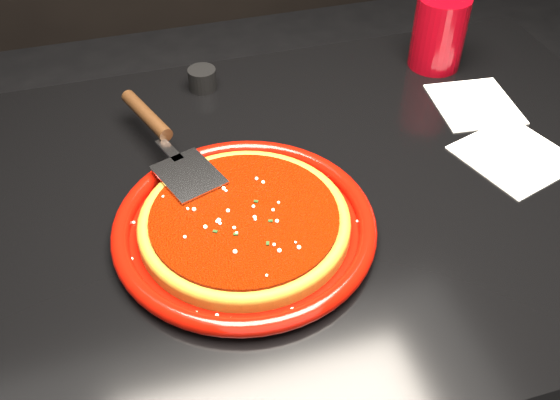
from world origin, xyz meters
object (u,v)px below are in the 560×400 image
at_px(table, 298,333).
at_px(cup, 439,32).
at_px(plate, 245,226).
at_px(ramekin, 202,79).
at_px(pizza_server, 167,140).

bearing_deg(table, cup, 37.51).
distance_m(table, cup, 0.63).
height_order(plate, cup, cup).
xyz_separation_m(table, cup, (0.35, 0.27, 0.44)).
distance_m(cup, ramekin, 0.45).
xyz_separation_m(plate, pizza_server, (-0.08, 0.18, 0.03)).
xyz_separation_m(pizza_server, cup, (0.53, 0.15, 0.02)).
bearing_deg(ramekin, pizza_server, -115.06).
distance_m(table, pizza_server, 0.47).
distance_m(pizza_server, cup, 0.56).
height_order(table, cup, cup).
height_order(pizza_server, ramekin, pizza_server).
height_order(pizza_server, cup, cup).
height_order(plate, ramekin, ramekin).
bearing_deg(pizza_server, ramekin, 45.15).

